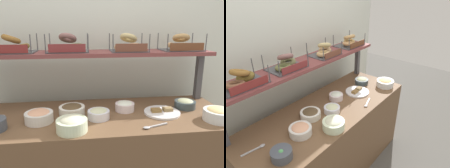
# 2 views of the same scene
# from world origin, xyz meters

# --- Properties ---
(ground_plane) EXTENTS (8.00, 8.00, 0.00)m
(ground_plane) POSITION_xyz_m (0.00, 0.00, 0.00)
(ground_plane) COLOR #595651
(back_wall) EXTENTS (3.08, 0.06, 2.40)m
(back_wall) POSITION_xyz_m (0.00, 0.55, 1.20)
(back_wall) COLOR silver
(back_wall) RESTS_ON ground_plane
(deli_counter) EXTENTS (1.88, 0.70, 0.85)m
(deli_counter) POSITION_xyz_m (0.00, 0.00, 0.42)
(deli_counter) COLOR brown
(deli_counter) RESTS_ON ground_plane
(shelf_riser_right) EXTENTS (0.05, 0.05, 0.40)m
(shelf_riser_right) POSITION_xyz_m (0.88, 0.27, 1.05)
(shelf_riser_right) COLOR #4C4C51
(shelf_riser_right) RESTS_ON deli_counter
(upper_shelf) EXTENTS (1.84, 0.32, 0.03)m
(upper_shelf) POSITION_xyz_m (0.00, 0.27, 1.26)
(upper_shelf) COLOR brown
(upper_shelf) RESTS_ON shelf_riser_left
(bowl_lox_spread) EXTENTS (0.19, 0.19, 0.09)m
(bowl_lox_spread) POSITION_xyz_m (-0.43, -0.08, 0.89)
(bowl_lox_spread) COLOR silver
(bowl_lox_spread) RESTS_ON deli_counter
(bowl_veggie_mix) EXTENTS (0.15, 0.15, 0.08)m
(bowl_veggie_mix) POSITION_xyz_m (-0.68, -0.17, 0.89)
(bowl_veggie_mix) COLOR #484E58
(bowl_veggie_mix) RESTS_ON deli_counter
(bowl_scallion_spread) EXTENTS (0.15, 0.15, 0.07)m
(bowl_scallion_spread) POSITION_xyz_m (-0.03, -0.07, 0.89)
(bowl_scallion_spread) COLOR white
(bowl_scallion_spread) RESTS_ON deli_counter
(bowl_egg_salad) EXTENTS (0.20, 0.20, 0.09)m
(bowl_egg_salad) POSITION_xyz_m (0.78, -0.20, 0.90)
(bowl_egg_salad) COLOR silver
(bowl_egg_salad) RESTS_ON deli_counter
(bowl_tuna_salad) EXTENTS (0.16, 0.16, 0.07)m
(bowl_tuna_salad) POSITION_xyz_m (0.66, 0.05, 0.89)
(bowl_tuna_salad) COLOR #384549
(bowl_tuna_salad) RESTS_ON deli_counter
(bowl_cream_cheese) EXTENTS (0.15, 0.15, 0.08)m
(bowl_cream_cheese) POSITION_xyz_m (0.18, 0.05, 0.89)
(bowl_cream_cheese) COLOR white
(bowl_cream_cheese) RESTS_ON deli_counter
(bowl_potato_salad) EXTENTS (0.19, 0.19, 0.10)m
(bowl_potato_salad) POSITION_xyz_m (-0.20, -0.24, 0.90)
(bowl_potato_salad) COLOR silver
(bowl_potato_salad) RESTS_ON deli_counter
(bowl_chocolate_spread) EXTENTS (0.19, 0.19, 0.08)m
(bowl_chocolate_spread) POSITION_xyz_m (-0.22, 0.03, 0.89)
(bowl_chocolate_spread) COLOR white
(bowl_chocolate_spread) RESTS_ON deli_counter
(serving_plate_white) EXTENTS (0.26, 0.26, 0.04)m
(serving_plate_white) POSITION_xyz_m (0.44, -0.04, 0.86)
(serving_plate_white) COLOR white
(serving_plate_white) RESTS_ON deli_counter
(serving_spoon_near_plate) EXTENTS (0.18, 0.07, 0.01)m
(serving_spoon_near_plate) POSITION_xyz_m (0.30, -0.26, 0.86)
(serving_spoon_near_plate) COLOR #B7B7BC
(serving_spoon_near_plate) RESTS_ON deli_counter
(serving_spoon_by_edge) EXTENTS (0.18, 0.05, 0.01)m
(serving_spoon_by_edge) POSITION_xyz_m (-0.75, 0.05, 0.86)
(serving_spoon_by_edge) COLOR #B7B7BC
(serving_spoon_by_edge) RESTS_ON deli_counter
(bagel_basket_cinnamon_raisin) EXTENTS (0.34, 0.25, 0.15)m
(bagel_basket_cinnamon_raisin) POSITION_xyz_m (-0.66, 0.26, 1.33)
(bagel_basket_cinnamon_raisin) COLOR #4C4C51
(bagel_basket_cinnamon_raisin) RESTS_ON upper_shelf
(bagel_basket_poppy) EXTENTS (0.32, 0.26, 0.15)m
(bagel_basket_poppy) POSITION_xyz_m (-0.24, 0.27, 1.33)
(bagel_basket_poppy) COLOR #4C4C51
(bagel_basket_poppy) RESTS_ON upper_shelf
(bagel_basket_plain) EXTENTS (0.29, 0.26, 0.15)m
(bagel_basket_plain) POSITION_xyz_m (0.24, 0.26, 1.33)
(bagel_basket_plain) COLOR #4C4C51
(bagel_basket_plain) RESTS_ON upper_shelf
(bagel_basket_sesame) EXTENTS (0.33, 0.25, 0.15)m
(bagel_basket_sesame) POSITION_xyz_m (0.69, 0.27, 1.33)
(bagel_basket_sesame) COLOR #4C4C51
(bagel_basket_sesame) RESTS_ON upper_shelf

